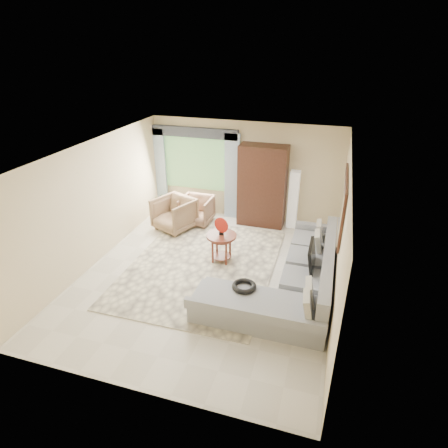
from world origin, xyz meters
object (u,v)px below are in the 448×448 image
(armchair_left, at_px, (174,214))
(armoire, at_px, (262,186))
(coffee_table, at_px, (221,247))
(floor_lamp, at_px, (293,200))
(potted_plant, at_px, (163,200))
(tv_screen, at_px, (312,256))
(sectional_sofa, at_px, (294,283))
(armchair_right, at_px, (197,210))

(armchair_left, xyz_separation_m, armoire, (2.05, 0.97, 0.63))
(coffee_table, height_order, floor_lamp, floor_lamp)
(potted_plant, bearing_deg, floor_lamp, -1.07)
(tv_screen, relative_size, armoire, 0.35)
(coffee_table, height_order, armoire, armoire)
(tv_screen, height_order, potted_plant, tv_screen)
(armchair_left, xyz_separation_m, potted_plant, (-0.83, 1.10, -0.17))
(tv_screen, distance_m, armchair_left, 3.90)
(sectional_sofa, xyz_separation_m, armchair_left, (-3.28, 1.93, 0.13))
(armchair_right, bearing_deg, armoire, 17.03)
(floor_lamp, bearing_deg, tv_screen, -75.03)
(potted_plant, height_order, floor_lamp, floor_lamp)
(coffee_table, bearing_deg, armchair_right, 126.09)
(armchair_left, relative_size, floor_lamp, 0.61)
(coffee_table, relative_size, armoire, 0.31)
(tv_screen, bearing_deg, floor_lamp, 104.97)
(sectional_sofa, xyz_separation_m, floor_lamp, (-0.43, 2.96, 0.47))
(sectional_sofa, xyz_separation_m, coffee_table, (-1.67, 0.78, 0.06))
(armchair_right, relative_size, armoire, 0.38)
(sectional_sofa, height_order, armchair_left, sectional_sofa)
(armchair_right, height_order, armoire, armoire)
(sectional_sofa, height_order, armoire, armoire)
(armchair_left, relative_size, armchair_right, 1.14)
(tv_screen, xyz_separation_m, armoire, (-1.50, 2.56, 0.33))
(armchair_left, xyz_separation_m, armchair_right, (0.42, 0.50, -0.05))
(armchair_right, relative_size, floor_lamp, 0.53)
(sectional_sofa, bearing_deg, armchair_right, 139.78)
(coffee_table, bearing_deg, tv_screen, -12.83)
(sectional_sofa, bearing_deg, coffee_table, 154.94)
(sectional_sofa, relative_size, armchair_right, 4.31)
(sectional_sofa, distance_m, floor_lamp, 3.03)
(armchair_right, height_order, floor_lamp, floor_lamp)
(coffee_table, relative_size, potted_plant, 1.31)
(potted_plant, relative_size, armoire, 0.24)
(sectional_sofa, distance_m, coffee_table, 1.84)
(armchair_left, height_order, potted_plant, armchair_left)
(armchair_left, relative_size, armoire, 0.44)
(floor_lamp, bearing_deg, armchair_left, -160.18)
(sectional_sofa, relative_size, tv_screen, 4.68)
(tv_screen, distance_m, armoire, 2.98)
(coffee_table, distance_m, armchair_right, 2.04)
(armoire, distance_m, floor_lamp, 0.86)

